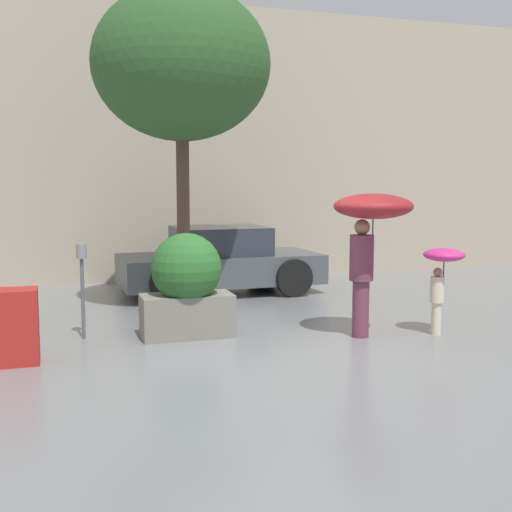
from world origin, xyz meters
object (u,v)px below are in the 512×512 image
object	(u,v)px
parking_meter	(82,271)
newspaper_box	(17,327)
person_child	(442,267)
street_tree	(181,65)
planter_box	(187,284)
parked_car_near	(220,262)
person_adult	(370,222)

from	to	relation	value
parking_meter	newspaper_box	world-z (taller)	parking_meter
newspaper_box	parking_meter	bearing A→B (deg)	52.46
person_child	street_tree	world-z (taller)	street_tree
planter_box	parked_car_near	bearing A→B (deg)	68.63
person_child	newspaper_box	xyz separation A→B (m)	(-5.67, 0.21, -0.52)
street_tree	person_adult	bearing A→B (deg)	-51.14
planter_box	street_tree	size ratio (longest dim) A/B	0.28
parked_car_near	street_tree	distance (m)	3.92
planter_box	person_child	xyz separation A→B (m)	(3.47, -0.95, 0.22)
street_tree	parking_meter	world-z (taller)	street_tree
parking_meter	parked_car_near	bearing A→B (deg)	48.61
parking_meter	newspaper_box	xyz separation A→B (m)	(-0.80, -1.05, -0.50)
person_adult	person_child	xyz separation A→B (m)	(1.07, -0.13, -0.65)
street_tree	parking_meter	distance (m)	3.82
street_tree	parked_car_near	bearing A→B (deg)	57.54
parked_car_near	parking_meter	bearing A→B (deg)	136.40
person_adult	person_child	distance (m)	1.25
parking_meter	planter_box	bearing A→B (deg)	-12.24
person_child	newspaper_box	bearing A→B (deg)	-174.60
parking_meter	person_adult	bearing A→B (deg)	-16.46
parking_meter	person_child	bearing A→B (deg)	-14.46
parked_car_near	street_tree	size ratio (longest dim) A/B	0.74
person_child	parked_car_near	size ratio (longest dim) A/B	0.31
person_adult	street_tree	xyz separation A→B (m)	(-2.10, 2.60, 2.42)
planter_box	parking_meter	world-z (taller)	planter_box
person_child	planter_box	bearing A→B (deg)	172.16
planter_box	newspaper_box	world-z (taller)	planter_box
person_adult	planter_box	bearing A→B (deg)	-155.48
parked_car_near	parking_meter	size ratio (longest dim) A/B	2.97
planter_box	person_child	distance (m)	3.60
parked_car_near	newspaper_box	xyz separation A→B (m)	(-3.53, -4.13, -0.16)
person_adult	parking_meter	world-z (taller)	person_adult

